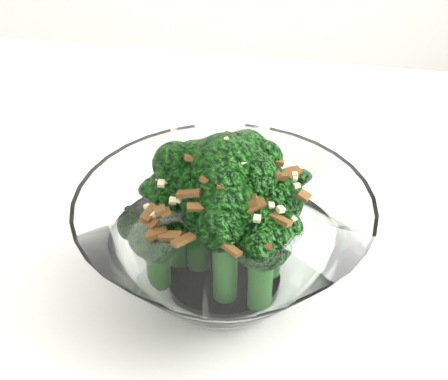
{
  "coord_description": "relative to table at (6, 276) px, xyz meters",
  "views": [
    {
      "loc": [
        0.15,
        -0.46,
        1.15
      ],
      "look_at": [
        0.16,
        -0.04,
        0.85
      ],
      "focal_mm": 55.0,
      "sensor_mm": 36.0,
      "label": 1
    }
  ],
  "objects": [
    {
      "name": "broccoli_dish",
      "position": [
        0.21,
        -0.09,
        0.12
      ],
      "size": [
        0.23,
        0.23,
        0.15
      ],
      "color": "white",
      "rests_on": "table"
    },
    {
      "name": "table",
      "position": [
        0.0,
        0.0,
        0.0
      ],
      "size": [
        1.34,
        1.03,
        0.75
      ],
      "color": "white",
      "rests_on": "ground"
    }
  ]
}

